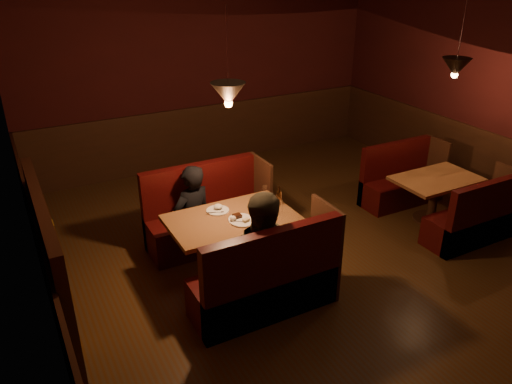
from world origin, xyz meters
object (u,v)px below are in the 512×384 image
second_bench_far (400,183)px  second_bench_near (475,222)px  main_table (233,230)px  second_table (435,189)px  diner_a (191,196)px  diner_b (268,239)px  main_bench_near (268,285)px  main_bench_far (207,219)px

second_bench_far → second_bench_near: size_ratio=1.00×
main_table → second_table: (2.90, -0.12, -0.10)m
second_bench_far → second_table: bearing=-92.2°
diner_a → diner_b: diner_b is taller
diner_a → main_bench_near: bearing=83.2°
second_table → main_table: bearing=177.6°
main_bench_near → second_bench_near: (2.91, -0.01, -0.04)m
main_bench_far → main_bench_near: bearing=-90.0°
main_table → main_bench_far: bearing=89.0°
main_bench_far → main_table: bearing=-91.0°
second_table → second_bench_near: second_bench_near is taller
main_bench_far → second_bench_near: size_ratio=1.22×
main_bench_far → diner_a: 0.46m
second_table → diner_b: diner_b is taller
second_table → second_bench_far: second_bench_far is taller
diner_a → diner_b: size_ratio=0.90×
second_table → diner_b: size_ratio=0.69×
main_table → diner_b: 0.75m
main_table → second_bench_far: (2.93, 0.54, -0.28)m
second_bench_near → diner_b: bearing=178.4°
second_bench_near → second_bench_far: bearing=90.0°
main_table → diner_b: bearing=-86.6°
main_table → main_bench_far: 0.80m
second_bench_near → diner_a: diner_a is taller
main_bench_far → diner_a: diner_a is taller
main_table → main_bench_near: (0.01, -0.77, -0.23)m
second_table → diner_b: bearing=-168.5°
main_bench_near → diner_a: bearing=98.3°
main_table → second_bench_near: (2.93, -0.78, -0.28)m
main_bench_far → diner_b: 1.54m
main_table → main_bench_near: main_bench_near is taller
diner_b → main_table: bearing=114.7°
second_table → second_bench_near: (0.03, -0.66, -0.18)m
main_bench_near → second_bench_far: 3.19m
second_bench_far → main_bench_far: bearing=175.6°
main_bench_near → second_bench_far: size_ratio=1.22×
main_table → second_bench_far: 2.99m
diner_a → main_table: bearing=91.1°
second_table → second_bench_near: 0.69m
main_bench_far → second_table: main_bench_far is taller
main_bench_far → second_bench_far: bearing=-4.4°
diner_b → second_bench_far: bearing=44.6°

